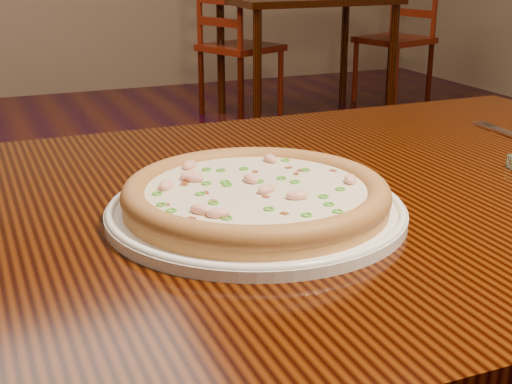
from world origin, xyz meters
name	(u,v)px	position (x,y,z in m)	size (l,w,h in m)	color
hero_table	(326,262)	(0.22, -0.16, 0.65)	(1.20, 0.80, 0.75)	black
plate	(256,210)	(0.10, -0.21, 0.76)	(0.34, 0.34, 0.02)	white
pizza	(256,194)	(0.10, -0.21, 0.78)	(0.30, 0.30, 0.03)	#C18846
fork	(512,135)	(0.62, -0.04, 0.75)	(0.03, 0.18, 0.00)	silver
bg_table_right	(306,12)	(1.83, 3.11, 0.65)	(1.00, 0.70, 0.75)	black
chair_c	(234,47)	(1.43, 3.31, 0.44)	(0.55, 0.55, 0.95)	#611607
chair_d	(400,38)	(2.65, 3.30, 0.44)	(0.52, 0.52, 0.95)	#611607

